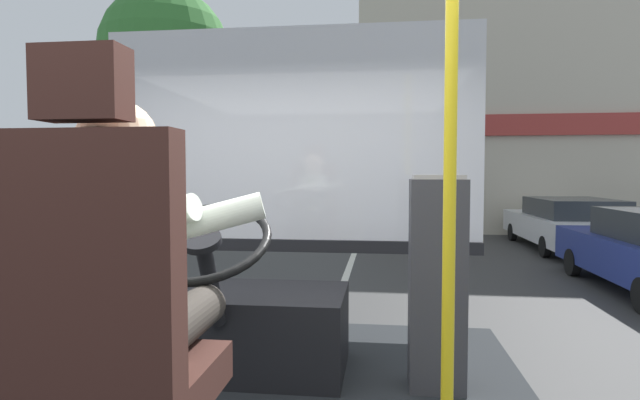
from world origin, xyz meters
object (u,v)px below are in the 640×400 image
Objects in this scene: driver_seat at (110,337)px; handrail_pole at (450,183)px; bus_driver at (131,267)px; parked_car_white at (569,223)px; parked_car_red at (513,206)px; parked_car_charcoal at (473,195)px; fare_box at (437,283)px; steering_console at (235,325)px.

driver_seat is 0.68× the size of handrail_pole.
bus_driver is 0.17× the size of parked_car_white.
parked_car_white is 0.98× the size of parked_car_red.
driver_seat reaches higher than bus_driver.
handrail_pole is 23.12m from parked_car_charcoal.
handrail_pole is 1.95× the size of fare_box.
fare_box is (0.98, 1.07, -0.06)m from driver_seat.
bus_driver reaches higher than parked_car_white.
driver_seat is 0.29× the size of parked_car_red.
driver_seat is at bearing -152.14° from handrail_pole.
parked_car_white is at bearing 68.82° from handrail_pole.
parked_car_white is (5.08, 11.03, -0.88)m from bus_driver.
bus_driver reaches higher than parked_car_red.
handrail_pole is (0.96, 0.51, 0.41)m from driver_seat.
bus_driver is 1.06m from handrail_pole.
parked_car_charcoal is at bearing 77.29° from steering_console.
handrail_pole is 0.44× the size of parked_car_white.
bus_driver is at bearing 90.00° from driver_seat.
parked_car_red reaches higher than parked_car_white.
parked_car_red is at bearing 88.80° from parked_car_white.
handrail_pole reaches higher than bus_driver.
driver_seat is 1.45m from fare_box.
parked_car_charcoal reaches higher than parked_car_red.
bus_driver is at bearing -102.16° from parked_car_charcoal.
parked_car_charcoal is (4.02, 22.74, -0.99)m from handrail_pole.
handrail_pole is 0.48× the size of parked_car_charcoal.
parked_car_white is at bearing -89.53° from parked_car_charcoal.
handrail_pole is at bearing -111.18° from parked_car_white.
parked_car_white is (5.08, 11.15, -0.71)m from driver_seat.
handrail_pole is (0.96, -0.65, 0.73)m from steering_console.
fare_box is (0.02, 0.56, -0.47)m from handrail_pole.
steering_console is 0.28× the size of parked_car_charcoal.
parked_car_red is (5.20, 16.62, -0.84)m from bus_driver.
steering_console is 16.43m from parked_car_red.
fare_box is (0.98, -0.09, 0.26)m from steering_console.
parked_car_charcoal is (-0.22, 6.51, 0.09)m from parked_car_red.
fare_box is at bearing 47.50° from driver_seat.
bus_driver is at bearing -107.37° from parked_car_red.
driver_seat is 12.27m from parked_car_white.
parked_car_red is (4.22, 15.67, -0.61)m from fare_box.
parked_car_red is at bearing 75.36° from handrail_pole.
driver_seat is 0.33× the size of parked_car_charcoal.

